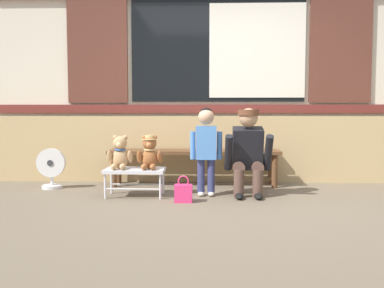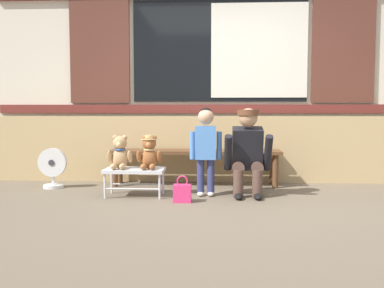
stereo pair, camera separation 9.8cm
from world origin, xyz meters
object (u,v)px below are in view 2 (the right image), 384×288
Objects in this scene: child_standing at (206,142)px; floor_fan at (53,168)px; teddy_bear_with_hat at (149,153)px; handbag_on_ground at (182,193)px; adult_crouching at (248,152)px; wooden_bench_long at (195,155)px; small_display_bench at (135,172)px; teddy_bear_plain at (120,153)px.

child_standing reaches higher than floor_fan.
teddy_bear_with_hat is 1.34× the size of handbag_on_ground.
adult_crouching is 0.86m from handbag_on_ground.
adult_crouching is at bearing -9.47° from floor_fan.
child_standing is at bearing -11.58° from floor_fan.
wooden_bench_long is 4.37× the size of floor_fan.
handbag_on_ground is at bearing -28.04° from small_display_bench.
child_standing is 0.47m from adult_crouching.
teddy_bear_plain is at bearing -137.65° from wooden_bench_long.
floor_fan is (-1.69, -0.28, -0.13)m from wooden_bench_long.
teddy_bear_plain is 0.32m from teddy_bear_with_hat.
small_display_bench is 0.26m from teddy_bear_with_hat.
child_standing is (0.61, 0.05, 0.12)m from teddy_bear_with_hat.
floor_fan is at bearing 154.69° from teddy_bear_plain.
wooden_bench_long is 3.28× the size of small_display_bench.
teddy_bear_plain is (-0.16, 0.00, 0.20)m from small_display_bench.
small_display_bench is 0.67× the size of adult_crouching.
small_display_bench is at bearing -175.91° from child_standing.
teddy_bear_plain is at bearing -176.70° from child_standing.
teddy_bear_with_hat is 0.38× the size of adult_crouching.
wooden_bench_long is 2.21× the size of adult_crouching.
child_standing is at bearing -77.22° from wooden_bench_long.
teddy_bear_with_hat is 0.76× the size of floor_fan.
handbag_on_ground is at bearing -24.07° from floor_fan.
adult_crouching is 3.49× the size of handbag_on_ground.
teddy_bear_with_hat is at bearing -19.25° from floor_fan.
teddy_bear_with_hat is 0.38× the size of child_standing.
handbag_on_ground is at bearing -37.36° from teddy_bear_with_hat.
teddy_bear_plain is 0.84m from handbag_on_ground.
handbag_on_ground is (0.38, -0.29, -0.38)m from teddy_bear_with_hat.
teddy_bear_with_hat is at bearing 0.77° from small_display_bench.
handbag_on_ground is (-0.69, -0.34, -0.38)m from adult_crouching.
floor_fan reaches higher than wooden_bench_long.
wooden_bench_long is at bearing 48.98° from small_display_bench.
wooden_bench_long is 0.90m from adult_crouching.
small_display_bench is 0.84m from child_standing.
teddy_bear_with_hat is 0.61m from handbag_on_ground.
adult_crouching is at bearing 2.26° from small_display_bench.
small_display_bench is (-0.62, -0.71, -0.11)m from wooden_bench_long.
child_standing is 1.01× the size of adult_crouching.
teddy_bear_plain is 0.38× the size of adult_crouching.
teddy_bear_with_hat is (0.16, 0.00, 0.21)m from small_display_bench.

